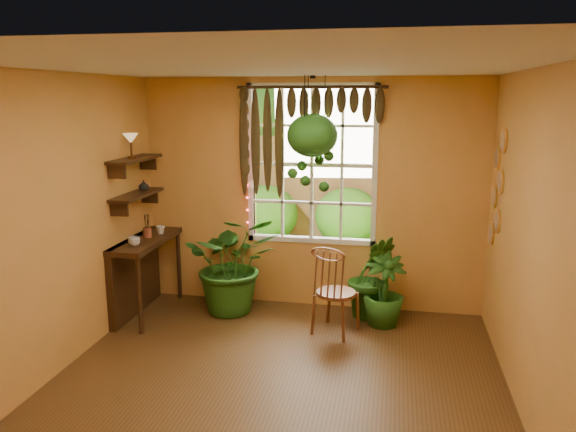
% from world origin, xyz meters
% --- Properties ---
extents(floor, '(4.50, 4.50, 0.00)m').
position_xyz_m(floor, '(0.00, 0.00, 0.00)').
color(floor, '#583719').
rests_on(floor, ground).
extents(ceiling, '(4.50, 4.50, 0.00)m').
position_xyz_m(ceiling, '(0.00, 0.00, 2.70)').
color(ceiling, white).
rests_on(ceiling, wall_back).
extents(wall_back, '(4.00, 0.00, 4.00)m').
position_xyz_m(wall_back, '(0.00, 2.25, 1.35)').
color(wall_back, '#E6994E').
rests_on(wall_back, floor).
extents(wall_left, '(0.00, 4.50, 4.50)m').
position_xyz_m(wall_left, '(-2.00, 0.00, 1.35)').
color(wall_left, '#E6994E').
rests_on(wall_left, floor).
extents(wall_right, '(0.00, 4.50, 4.50)m').
position_xyz_m(wall_right, '(2.00, 0.00, 1.35)').
color(wall_right, '#E6994E').
rests_on(wall_right, floor).
extents(window, '(1.52, 0.10, 1.86)m').
position_xyz_m(window, '(0.00, 2.28, 1.70)').
color(window, white).
rests_on(window, wall_back).
extents(valance_vine, '(1.70, 0.12, 1.10)m').
position_xyz_m(valance_vine, '(-0.08, 2.16, 2.28)').
color(valance_vine, '#331F0D').
rests_on(valance_vine, window).
extents(string_lights, '(0.03, 0.03, 1.54)m').
position_xyz_m(string_lights, '(-0.76, 2.19, 1.75)').
color(string_lights, '#FF2633').
rests_on(string_lights, window).
extents(wall_plates, '(0.04, 0.32, 1.10)m').
position_xyz_m(wall_plates, '(1.98, 1.79, 1.55)').
color(wall_plates, beige).
rests_on(wall_plates, wall_right).
extents(counter_ledge, '(0.40, 1.20, 0.90)m').
position_xyz_m(counter_ledge, '(-1.91, 1.60, 0.55)').
color(counter_ledge, '#331F0D').
rests_on(counter_ledge, floor).
extents(shelf_lower, '(0.25, 0.90, 0.04)m').
position_xyz_m(shelf_lower, '(-1.88, 1.60, 1.40)').
color(shelf_lower, '#331F0D').
rests_on(shelf_lower, wall_left).
extents(shelf_upper, '(0.25, 0.90, 0.04)m').
position_xyz_m(shelf_upper, '(-1.88, 1.60, 1.80)').
color(shelf_upper, '#331F0D').
rests_on(shelf_upper, wall_left).
extents(backyard, '(14.00, 10.00, 12.00)m').
position_xyz_m(backyard, '(0.24, 6.87, 1.28)').
color(backyard, '#2B5F1B').
rests_on(backyard, ground).
extents(windsor_chair, '(0.54, 0.56, 1.13)m').
position_xyz_m(windsor_chair, '(0.38, 1.45, 0.33)').
color(windsor_chair, brown).
rests_on(windsor_chair, floor).
extents(potted_plant_left, '(1.29, 1.20, 1.18)m').
position_xyz_m(potted_plant_left, '(-0.85, 1.85, 0.59)').
color(potted_plant_left, '#154813').
rests_on(potted_plant_left, floor).
extents(potted_plant_mid, '(0.63, 0.56, 0.97)m').
position_xyz_m(potted_plant_mid, '(0.74, 1.97, 0.48)').
color(potted_plant_mid, '#154813').
rests_on(potted_plant_mid, floor).
extents(potted_plant_right, '(0.59, 0.59, 0.81)m').
position_xyz_m(potted_plant_right, '(0.89, 1.77, 0.41)').
color(potted_plant_right, '#154813').
rests_on(potted_plant_right, floor).
extents(hanging_basket, '(0.55, 0.55, 1.25)m').
position_xyz_m(hanging_basket, '(0.06, 1.91, 1.99)').
color(hanging_basket, black).
rests_on(hanging_basket, ceiling).
extents(cup_a, '(0.14, 0.14, 0.10)m').
position_xyz_m(cup_a, '(-1.78, 1.27, 0.95)').
color(cup_a, silver).
rests_on(cup_a, counter_ledge).
extents(cup_b, '(0.12, 0.12, 0.09)m').
position_xyz_m(cup_b, '(-1.72, 1.84, 0.95)').
color(cup_b, beige).
rests_on(cup_b, counter_ledge).
extents(brush_jar, '(0.09, 0.09, 0.34)m').
position_xyz_m(brush_jar, '(-1.80, 1.65, 1.03)').
color(brush_jar, brown).
rests_on(brush_jar, counter_ledge).
extents(shelf_vase, '(0.15, 0.15, 0.12)m').
position_xyz_m(shelf_vase, '(-1.87, 1.77, 1.48)').
color(shelf_vase, '#B2AD99').
rests_on(shelf_vase, shelf_lower).
extents(tiffany_lamp, '(0.16, 0.16, 0.27)m').
position_xyz_m(tiffany_lamp, '(-1.86, 1.49, 2.02)').
color(tiffany_lamp, brown).
rests_on(tiffany_lamp, shelf_upper).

